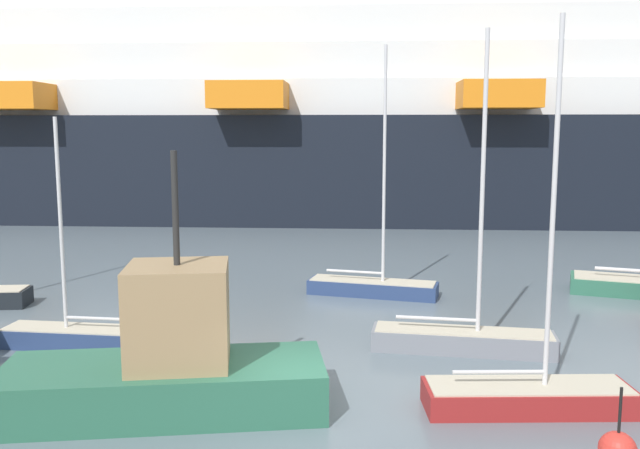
{
  "coord_description": "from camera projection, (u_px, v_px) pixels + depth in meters",
  "views": [
    {
      "loc": [
        0.79,
        -14.39,
        6.56
      ],
      "look_at": [
        0.0,
        16.76,
        2.18
      ],
      "focal_mm": 37.34,
      "sensor_mm": 36.0,
      "label": 1
    }
  ],
  "objects": [
    {
      "name": "ground_plane",
      "position": [
        301.0,
        421.0,
        15.18
      ],
      "size": [
        600.0,
        600.0,
        0.0
      ],
      "primitive_type": "plane",
      "color": "slate"
    },
    {
      "name": "sailboat_0",
      "position": [
        78.0,
        334.0,
        20.36
      ],
      "size": [
        4.83,
        1.67,
        6.99
      ],
      "rotation": [
        0.0,
        0.0,
        3.04
      ],
      "color": "navy",
      "rests_on": "ground_plane"
    },
    {
      "name": "sailboat_1",
      "position": [
        528.0,
        392.0,
        15.73
      ],
      "size": [
        4.92,
        1.6,
        9.12
      ],
      "rotation": [
        0.0,
        0.0,
        0.04
      ],
      "color": "maroon",
      "rests_on": "ground_plane"
    },
    {
      "name": "sailboat_3",
      "position": [
        463.0,
        336.0,
        19.92
      ],
      "size": [
        5.52,
        1.99,
        9.43
      ],
      "rotation": [
        0.0,
        0.0,
        -0.15
      ],
      "color": "gray",
      "rests_on": "ground_plane"
    },
    {
      "name": "sailboat_6",
      "position": [
        373.0,
        284.0,
        26.78
      ],
      "size": [
        5.34,
        2.55,
        9.84
      ],
      "rotation": [
        0.0,
        0.0,
        -0.25
      ],
      "color": "navy",
      "rests_on": "ground_plane"
    },
    {
      "name": "fishing_boat_2",
      "position": [
        169.0,
        364.0,
        15.58
      ],
      "size": [
        7.78,
        3.64,
        6.14
      ],
      "rotation": [
        0.0,
        0.0,
        0.14
      ],
      "color": "#2D6B51",
      "rests_on": "ground_plane"
    },
    {
      "name": "cruise_ship",
      "position": [
        169.0,
        115.0,
        54.46
      ],
      "size": [
        139.54,
        25.84,
        24.59
      ],
      "rotation": [
        0.0,
        0.0,
        -0.04
      ],
      "color": "black",
      "rests_on": "ground_plane"
    }
  ]
}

